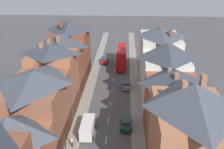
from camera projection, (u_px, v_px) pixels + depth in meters
name	position (u px, v px, depth m)	size (l,w,h in m)	color
pavement_left	(90.00, 86.00, 59.99)	(2.20, 104.00, 0.14)	gray
pavement_right	(135.00, 87.00, 59.51)	(2.20, 104.00, 0.14)	gray
centre_line_dashes	(112.00, 91.00, 57.93)	(0.14, 97.80, 0.01)	silver
terrace_row_left	(41.00, 99.00, 40.86)	(8.00, 60.82, 14.36)	beige
terrace_row_right	(176.00, 111.00, 37.51)	(8.00, 56.41, 14.23)	#ADB2B7
double_decker_bus_lead	(121.00, 57.00, 70.77)	(2.74, 10.80, 5.30)	red
car_near_blue	(126.00, 85.00, 58.76)	(1.90, 4.08, 1.71)	gray
car_near_silver	(122.00, 51.00, 81.80)	(1.90, 4.35, 1.58)	silver
car_parked_right_a	(104.00, 60.00, 74.22)	(1.90, 4.23, 1.66)	maroon
car_mid_black	(126.00, 123.00, 44.60)	(1.90, 4.57, 1.66)	#144728
delivery_van	(88.00, 127.00, 42.42)	(2.20, 5.20, 2.41)	white
pedestrian_mid_left	(72.00, 142.00, 39.43)	(0.36, 0.22, 1.61)	#23232D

